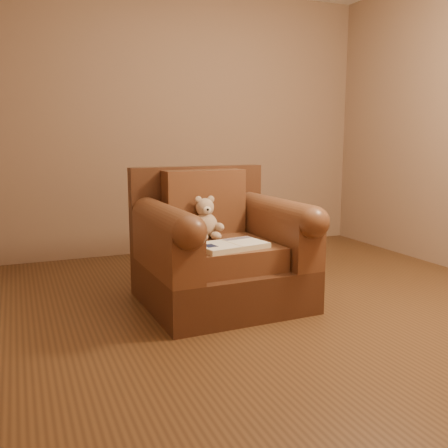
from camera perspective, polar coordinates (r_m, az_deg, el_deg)
name	(u,v)px	position (r m, az deg, el deg)	size (l,w,h in m)	color
floor	(274,305)	(3.67, 5.78, -9.18)	(4.00, 4.00, 0.00)	brown
room	(279,58)	(3.51, 6.29, 18.30)	(4.02, 4.02, 2.71)	#917059
armchair	(218,251)	(3.64, -0.64, -3.14)	(1.11, 1.06, 0.97)	#482818
teddy_bear	(206,222)	(3.66, -2.08, 0.23)	(0.23, 0.26, 0.32)	tan
guidebook	(231,245)	(3.33, 0.83, -2.47)	(0.50, 0.35, 0.04)	beige
side_table	(297,243)	(4.52, 8.31, -2.12)	(0.35, 0.35, 0.49)	gold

